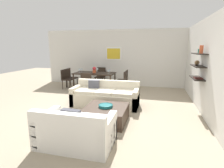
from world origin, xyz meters
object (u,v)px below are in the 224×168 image
at_px(dining_chair_foot, 87,82).
at_px(wine_glass_head, 97,69).
at_px(loveseat_white, 76,131).
at_px(dining_chair_head, 101,75).
at_px(dining_chair_left_far, 70,76).
at_px(coffee_table, 106,114).
at_px(dining_chair_left_near, 66,78).
at_px(sofa_beige, 106,96).
at_px(dining_chair_right_far, 124,79).
at_px(wine_glass_left_near, 79,70).
at_px(wine_glass_left_far, 82,69).
at_px(decorative_bowl, 106,106).
at_px(dining_chair_right_near, 122,80).
at_px(dining_table, 95,74).
at_px(wine_glass_right_far, 110,70).
at_px(centerpiece_vase, 94,70).
at_px(wine_glass_right_near, 108,71).

height_order(dining_chair_foot, wine_glass_head, wine_glass_head).
relative_size(loveseat_white, dining_chair_foot, 1.63).
bearing_deg(dining_chair_head, dining_chair_left_far, -152.92).
bearing_deg(coffee_table, dining_chair_left_near, 131.81).
distance_m(dining_chair_left_far, dining_chair_foot, 1.70).
relative_size(sofa_beige, dining_chair_right_far, 2.44).
height_order(sofa_beige, dining_chair_right_far, dining_chair_right_far).
bearing_deg(dining_chair_left_near, wine_glass_left_near, 8.58).
bearing_deg(dining_chair_head, coffee_table, -70.73).
bearing_deg(wine_glass_left_far, dining_chair_left_near, -152.53).
bearing_deg(dining_chair_left_near, sofa_beige, -37.40).
height_order(decorative_bowl, dining_chair_right_near, dining_chair_right_near).
xyz_separation_m(dining_table, dining_chair_left_near, (-1.30, -0.21, -0.18)).
bearing_deg(coffee_table, dining_chair_head, 109.27).
xyz_separation_m(wine_glass_left_far, wine_glass_head, (0.67, 0.30, 0.00)).
distance_m(dining_chair_left_near, wine_glass_left_far, 0.80).
distance_m(wine_glass_right_far, centerpiece_vase, 0.69).
relative_size(dining_table, centerpiece_vase, 6.77).
bearing_deg(dining_chair_head, decorative_bowl, -70.73).
height_order(decorative_bowl, dining_table, dining_table).
bearing_deg(dining_table, dining_chair_right_near, -9.27).
height_order(dining_chair_foot, wine_glass_right_far, wine_glass_right_far).
distance_m(dining_chair_head, dining_chair_right_near, 1.70).
bearing_deg(centerpiece_vase, wine_glass_left_near, -169.31).
bearing_deg(dining_chair_right_near, dining_chair_head, 140.05).
height_order(dining_chair_foot, wine_glass_left_near, wine_glass_left_near).
bearing_deg(dining_chair_left_near, dining_table, 9.27).
relative_size(dining_chair_head, dining_chair_left_far, 1.00).
height_order(wine_glass_left_far, wine_glass_right_near, wine_glass_right_near).
distance_m(dining_chair_right_near, dining_chair_foot, 1.47).
height_order(decorative_bowl, centerpiece_vase, centerpiece_vase).
height_order(wine_glass_left_near, wine_glass_right_far, wine_glass_left_near).
xyz_separation_m(dining_chair_head, wine_glass_left_far, (-0.67, -0.76, 0.36)).
distance_m(decorative_bowl, wine_glass_right_near, 3.32).
xyz_separation_m(decorative_bowl, dining_chair_right_near, (-0.16, 3.09, 0.09)).
relative_size(dining_chair_foot, wine_glass_left_near, 4.78).
height_order(loveseat_white, decorative_bowl, loveseat_white).
distance_m(decorative_bowl, wine_glass_left_near, 3.86).
distance_m(wine_glass_left_near, wine_glass_right_far, 1.36).
xyz_separation_m(coffee_table, centerpiece_vase, (-1.48, 3.32, 0.69)).
distance_m(decorative_bowl, dining_table, 3.62).
xyz_separation_m(coffee_table, dining_chair_foot, (-1.46, 2.43, 0.31)).
distance_m(loveseat_white, dining_chair_head, 5.56).
xyz_separation_m(dining_chair_right_far, wine_glass_right_near, (-0.63, -0.33, 0.36)).
xyz_separation_m(dining_chair_right_far, dining_chair_foot, (-1.30, -1.09, 0.00)).
xyz_separation_m(sofa_beige, wine_glass_left_far, (-1.77, 2.17, 0.57)).
relative_size(dining_table, dining_chair_right_near, 2.04).
bearing_deg(coffee_table, wine_glass_left_far, 121.92).
distance_m(dining_chair_foot, centerpiece_vase, 0.97).
height_order(dining_chair_right_near, wine_glass_right_near, wine_glass_right_near).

